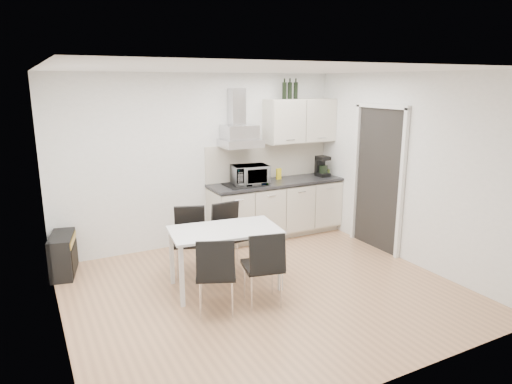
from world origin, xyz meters
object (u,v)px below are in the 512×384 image
(kitchenette, at_px, (277,186))
(floor_speaker, at_px, (184,238))
(chair_far_left, at_px, (190,242))
(chair_near_right, at_px, (262,267))
(dining_table, at_px, (225,236))
(chair_near_left, at_px, (216,274))
(chair_far_right, at_px, (232,237))
(guitar_amp, at_px, (63,255))

(kitchenette, height_order, floor_speaker, kitchenette)
(chair_far_left, relative_size, chair_near_right, 1.00)
(dining_table, xyz_separation_m, chair_near_left, (-0.34, -0.52, -0.22))
(chair_far_right, distance_m, chair_near_left, 1.21)
(chair_far_left, bearing_deg, chair_near_right, 131.09)
(kitchenette, bearing_deg, chair_far_left, -154.73)
(chair_near_left, bearing_deg, chair_near_right, 16.69)
(chair_far_left, height_order, floor_speaker, chair_far_left)
(kitchenette, relative_size, chair_near_left, 2.86)
(kitchenette, distance_m, floor_speaker, 1.70)
(dining_table, distance_m, chair_far_left, 0.65)
(guitar_amp, bearing_deg, floor_speaker, 20.81)
(kitchenette, xyz_separation_m, chair_near_left, (-1.89, -1.93, -0.39))
(kitchenette, bearing_deg, dining_table, -137.77)
(dining_table, bearing_deg, chair_far_left, 121.08)
(dining_table, xyz_separation_m, guitar_amp, (-1.73, 1.33, -0.39))
(dining_table, bearing_deg, floor_speaker, 97.15)
(kitchenette, bearing_deg, chair_near_right, -124.16)
(chair_near_left, bearing_deg, floor_speaker, 103.98)
(dining_table, relative_size, guitar_amp, 1.99)
(chair_far_right, relative_size, chair_near_left, 1.00)
(dining_table, distance_m, floor_speaker, 1.66)
(kitchenette, distance_m, chair_far_left, 2.03)
(dining_table, bearing_deg, guitar_amp, 149.95)
(guitar_amp, bearing_deg, chair_far_left, -14.70)
(chair_far_right, distance_m, chair_near_right, 1.09)
(kitchenette, xyz_separation_m, floor_speaker, (-1.55, 0.17, -0.70))
(dining_table, xyz_separation_m, floor_speaker, (0.01, 1.58, -0.53))
(guitar_amp, xyz_separation_m, floor_speaker, (1.74, 0.25, -0.14))
(chair_far_right, bearing_deg, chair_near_right, 79.93)
(chair_near_right, height_order, floor_speaker, chair_near_right)
(dining_table, height_order, guitar_amp, dining_table)
(kitchenette, relative_size, dining_table, 1.83)
(chair_far_left, distance_m, floor_speaker, 1.09)
(kitchenette, height_order, chair_near_left, kitchenette)
(chair_near_right, bearing_deg, chair_near_left, -173.86)
(chair_near_right, xyz_separation_m, floor_speaker, (-0.19, 2.16, -0.31))
(floor_speaker, bearing_deg, chair_far_left, -122.84)
(kitchenette, distance_m, chair_far_right, 1.58)
(dining_table, height_order, chair_near_left, chair_near_left)
(chair_near_right, bearing_deg, dining_table, 122.17)
(chair_far_right, bearing_deg, floor_speaker, -77.51)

